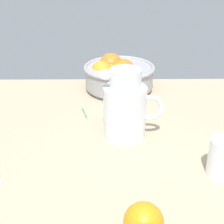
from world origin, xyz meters
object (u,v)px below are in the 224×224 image
(fruit_bowl, at_px, (118,75))
(second_glass, at_px, (224,159))
(juice_pitcher, at_px, (125,110))
(loose_orange_3, at_px, (144,222))

(fruit_bowl, relative_size, second_glass, 2.84)
(juice_pitcher, height_order, second_glass, juice_pitcher)
(juice_pitcher, distance_m, loose_orange_3, 0.35)
(juice_pitcher, bearing_deg, loose_orange_3, -87.38)
(fruit_bowl, distance_m, juice_pitcher, 0.32)
(fruit_bowl, bearing_deg, juice_pitcher, -88.06)
(juice_pitcher, relative_size, loose_orange_3, 2.74)
(fruit_bowl, height_order, juice_pitcher, juice_pitcher)
(fruit_bowl, bearing_deg, loose_orange_3, -87.70)
(second_glass, bearing_deg, loose_orange_3, -137.41)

